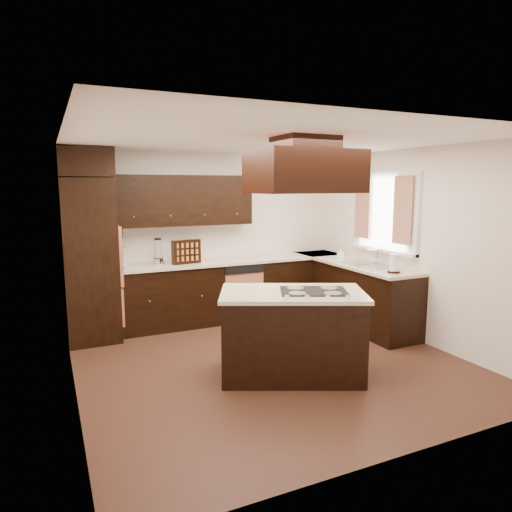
% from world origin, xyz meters
% --- Properties ---
extents(floor, '(4.20, 4.20, 0.02)m').
position_xyz_m(floor, '(0.00, 0.00, -0.01)').
color(floor, '#563122').
rests_on(floor, ground).
extents(ceiling, '(4.20, 4.20, 0.02)m').
position_xyz_m(ceiling, '(0.00, 0.00, 2.51)').
color(ceiling, white).
rests_on(ceiling, ground).
extents(wall_back, '(4.20, 0.02, 2.50)m').
position_xyz_m(wall_back, '(0.00, 2.11, 1.25)').
color(wall_back, white).
rests_on(wall_back, ground).
extents(wall_front, '(4.20, 0.02, 2.50)m').
position_xyz_m(wall_front, '(0.00, -2.11, 1.25)').
color(wall_front, white).
rests_on(wall_front, ground).
extents(wall_left, '(0.02, 4.20, 2.50)m').
position_xyz_m(wall_left, '(-2.11, 0.00, 1.25)').
color(wall_left, white).
rests_on(wall_left, ground).
extents(wall_right, '(0.02, 4.20, 2.50)m').
position_xyz_m(wall_right, '(2.11, 0.00, 1.25)').
color(wall_right, white).
rests_on(wall_right, ground).
extents(oven_column, '(0.65, 0.75, 2.12)m').
position_xyz_m(oven_column, '(-1.78, 1.71, 1.06)').
color(oven_column, black).
rests_on(oven_column, floor).
extents(wall_oven_face, '(0.05, 0.62, 0.78)m').
position_xyz_m(wall_oven_face, '(-1.43, 1.71, 1.12)').
color(wall_oven_face, '#D77954').
rests_on(wall_oven_face, oven_column).
extents(base_cabinets_back, '(2.93, 0.60, 0.88)m').
position_xyz_m(base_cabinets_back, '(0.03, 1.80, 0.44)').
color(base_cabinets_back, black).
rests_on(base_cabinets_back, floor).
extents(base_cabinets_right, '(0.60, 2.40, 0.88)m').
position_xyz_m(base_cabinets_right, '(1.80, 0.90, 0.44)').
color(base_cabinets_right, black).
rests_on(base_cabinets_right, floor).
extents(countertop_back, '(2.93, 0.63, 0.04)m').
position_xyz_m(countertop_back, '(0.03, 1.79, 0.90)').
color(countertop_back, beige).
rests_on(countertop_back, base_cabinets_back).
extents(countertop_right, '(0.63, 2.40, 0.04)m').
position_xyz_m(countertop_right, '(1.79, 0.90, 0.90)').
color(countertop_right, beige).
rests_on(countertop_right, base_cabinets_right).
extents(upper_cabinets, '(2.00, 0.34, 0.72)m').
position_xyz_m(upper_cabinets, '(-0.43, 1.93, 1.81)').
color(upper_cabinets, black).
rests_on(upper_cabinets, wall_back).
extents(dishwasher_front, '(0.60, 0.05, 0.72)m').
position_xyz_m(dishwasher_front, '(0.33, 1.50, 0.40)').
color(dishwasher_front, '#D77954').
rests_on(dishwasher_front, floor).
extents(window_frame, '(0.06, 1.32, 1.12)m').
position_xyz_m(window_frame, '(2.07, 0.55, 1.65)').
color(window_frame, white).
rests_on(window_frame, wall_right).
extents(window_pane, '(0.00, 1.20, 1.00)m').
position_xyz_m(window_pane, '(2.10, 0.55, 1.65)').
color(window_pane, white).
rests_on(window_pane, wall_right).
extents(curtain_left, '(0.02, 0.34, 0.90)m').
position_xyz_m(curtain_left, '(2.01, 0.13, 1.70)').
color(curtain_left, '#CDAE97').
rests_on(curtain_left, wall_right).
extents(curtain_right, '(0.02, 0.34, 0.90)m').
position_xyz_m(curtain_right, '(2.01, 0.97, 1.70)').
color(curtain_right, '#CDAE97').
rests_on(curtain_right, wall_right).
extents(sink_rim, '(0.52, 0.84, 0.01)m').
position_xyz_m(sink_rim, '(1.80, 0.55, 0.92)').
color(sink_rim, silver).
rests_on(sink_rim, countertop_right).
extents(island, '(1.65, 1.33, 0.88)m').
position_xyz_m(island, '(0.05, -0.44, 0.44)').
color(island, black).
rests_on(island, floor).
extents(island_top, '(1.72, 1.40, 0.04)m').
position_xyz_m(island_top, '(0.05, -0.44, 0.90)').
color(island_top, beige).
rests_on(island_top, island).
extents(cooktop, '(0.82, 0.70, 0.01)m').
position_xyz_m(cooktop, '(0.25, -0.53, 0.93)').
color(cooktop, black).
rests_on(cooktop, island_top).
extents(range_hood, '(1.05, 0.72, 0.42)m').
position_xyz_m(range_hood, '(0.10, -0.55, 2.16)').
color(range_hood, black).
rests_on(range_hood, ceiling).
extents(hood_duct, '(0.55, 0.50, 0.13)m').
position_xyz_m(hood_duct, '(0.10, -0.55, 2.44)').
color(hood_duct, black).
rests_on(hood_duct, ceiling).
extents(blender_base, '(0.15, 0.15, 0.10)m').
position_xyz_m(blender_base, '(-0.87, 1.74, 0.97)').
color(blender_base, silver).
rests_on(blender_base, countertop_back).
extents(blender_pitcher, '(0.13, 0.13, 0.26)m').
position_xyz_m(blender_pitcher, '(-0.87, 1.74, 1.15)').
color(blender_pitcher, silver).
rests_on(blender_pitcher, blender_base).
extents(spice_rack, '(0.42, 0.15, 0.34)m').
position_xyz_m(spice_rack, '(-0.48, 1.72, 1.09)').
color(spice_rack, black).
rests_on(spice_rack, countertop_back).
extents(mixing_bowl, '(0.28, 0.28, 0.05)m').
position_xyz_m(mixing_bowl, '(-1.35, 1.72, 0.95)').
color(mixing_bowl, white).
rests_on(mixing_bowl, countertop_back).
extents(soap_bottle, '(0.08, 0.08, 0.17)m').
position_xyz_m(soap_bottle, '(1.77, 1.15, 1.00)').
color(soap_bottle, white).
rests_on(soap_bottle, countertop_right).
extents(paper_towel, '(0.14, 0.14, 0.24)m').
position_xyz_m(paper_towel, '(1.73, -0.06, 1.04)').
color(paper_towel, white).
rests_on(paper_towel, countertop_right).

